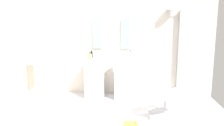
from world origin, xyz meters
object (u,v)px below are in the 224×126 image
object	(u,v)px
soap_bottle_amber	(90,56)
soap_bottle_clear	(91,56)
pedestal_sink_right	(124,77)
soap_bottle_grey	(130,55)
shower_column	(180,52)
soap_bottle_white	(117,56)
lounge_chair	(165,98)
towel_rack	(29,78)
pedestal_sink_left	(95,76)
soap_bottle_black	(92,54)
coffee_mug	(139,123)
magazine_ochre	(132,123)

from	to	relation	value
soap_bottle_amber	soap_bottle_clear	world-z (taller)	soap_bottle_amber
pedestal_sink_right	soap_bottle_clear	xyz separation A→B (m)	(-0.75, -0.12, 0.48)
soap_bottle_grey	soap_bottle_clear	bearing A→B (deg)	-169.65
shower_column	pedestal_sink_right	bearing A→B (deg)	-168.01
soap_bottle_amber	soap_bottle_grey	bearing A→B (deg)	12.04
pedestal_sink_right	shower_column	size ratio (longest dim) A/B	0.51
soap_bottle_amber	soap_bottle_white	bearing A→B (deg)	10.06
lounge_chair	soap_bottle_grey	world-z (taller)	soap_bottle_grey
soap_bottle_clear	towel_rack	bearing A→B (deg)	-148.36
pedestal_sink_left	soap_bottle_black	xyz separation A→B (m)	(-0.09, 0.10, 0.49)
soap_bottle_amber	soap_bottle_clear	xyz separation A→B (m)	(0.02, 0.03, -0.02)
pedestal_sink_left	coffee_mug	distance (m)	1.77
soap_bottle_white	lounge_chair	bearing A→B (deg)	-41.50
soap_bottle_white	soap_bottle_clear	world-z (taller)	soap_bottle_white
shower_column	soap_bottle_grey	world-z (taller)	shower_column
coffee_mug	soap_bottle_black	world-z (taller)	soap_bottle_black
soap_bottle_black	magazine_ochre	bearing A→B (deg)	-54.87
pedestal_sink_left	soap_bottle_white	xyz separation A→B (m)	(0.52, -0.04, 0.48)
shower_column	towel_rack	bearing A→B (deg)	-161.10
lounge_chair	soap_bottle_amber	xyz separation A→B (m)	(-1.58, 0.76, 0.66)
soap_bottle_black	soap_bottle_clear	world-z (taller)	soap_bottle_black
soap_bottle_amber	lounge_chair	bearing A→B (deg)	-25.69
lounge_chair	towel_rack	size ratio (longest dim) A/B	1.14
shower_column	soap_bottle_amber	world-z (taller)	shower_column
pedestal_sink_left	soap_bottle_white	distance (m)	0.71
lounge_chair	soap_bottle_black	xyz separation A→B (m)	(-1.59, 1.01, 0.66)
magazine_ochre	soap_bottle_clear	distance (m)	1.83
pedestal_sink_right	soap_bottle_black	size ratio (longest dim) A/B	6.26
pedestal_sink_right	towel_rack	bearing A→B (deg)	-156.64
shower_column	towel_rack	size ratio (longest dim) A/B	2.16
coffee_mug	soap_bottle_grey	bearing A→B (deg)	98.58
magazine_ochre	soap_bottle_white	world-z (taller)	soap_bottle_white
magazine_ochre	soap_bottle_grey	xyz separation A→B (m)	(-0.09, 1.36, 1.01)
magazine_ochre	soap_bottle_white	distance (m)	1.66
shower_column	soap_bottle_grey	distance (m)	1.18
pedestal_sink_left	soap_bottle_black	distance (m)	0.51
soap_bottle_clear	soap_bottle_white	bearing A→B (deg)	7.40
lounge_chair	soap_bottle_grey	distance (m)	1.35
lounge_chair	soap_bottle_amber	world-z (taller)	soap_bottle_amber
towel_rack	soap_bottle_amber	xyz separation A→B (m)	(1.10, 0.65, 0.39)
pedestal_sink_left	soap_bottle_amber	xyz separation A→B (m)	(-0.08, -0.15, 0.49)
lounge_chair	soap_bottle_white	xyz separation A→B (m)	(-0.98, 0.87, 0.65)
soap_bottle_black	soap_bottle_white	distance (m)	0.63
shower_column	coffee_mug	world-z (taller)	shower_column
soap_bottle_amber	soap_bottle_grey	world-z (taller)	soap_bottle_grey
towel_rack	soap_bottle_clear	xyz separation A→B (m)	(1.11, 0.69, 0.37)
lounge_chair	magazine_ochre	xyz separation A→B (m)	(-0.59, -0.41, -0.33)
lounge_chair	soap_bottle_clear	size ratio (longest dim) A/B	8.08
coffee_mug	magazine_ochre	bearing A→B (deg)	162.93
lounge_chair	towel_rack	xyz separation A→B (m)	(-2.68, 0.11, 0.28)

